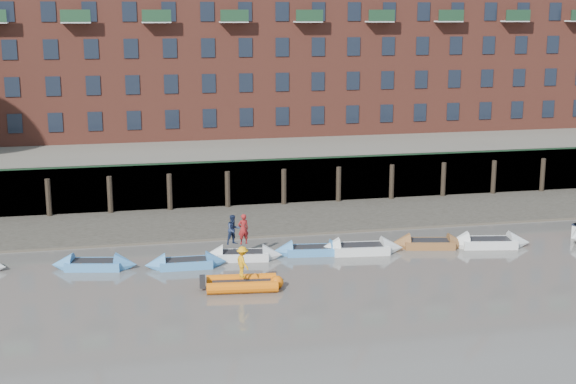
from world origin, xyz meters
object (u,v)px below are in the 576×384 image
object	(u,v)px
rowboat_1	(94,265)
rowboat_5	(360,249)
person_rower_a	(243,229)
person_rower_b	(233,230)
rowboat_3	(243,255)
rowboat_6	(429,244)
rib_tender	(245,283)
rowboat_2	(186,263)
rowboat_7	(488,243)
person_rib_crew	(243,262)
rowboat_4	(311,250)

from	to	relation	value
rowboat_1	rowboat_5	xyz separation A→B (m)	(14.74, -0.24, 0.02)
person_rower_a	person_rower_b	bearing A→B (deg)	-19.60
rowboat_3	rowboat_6	size ratio (longest dim) A/B	0.98
person_rower_b	rib_tender	bearing A→B (deg)	-111.49
rowboat_2	rowboat_7	size ratio (longest dim) A/B	0.87
rowboat_1	person_rower_b	world-z (taller)	person_rower_b
rowboat_1	person_rib_crew	size ratio (longest dim) A/B	3.01
rowboat_5	person_rib_crew	distance (m)	8.84
rowboat_6	rowboat_5	bearing A→B (deg)	-165.29
rowboat_7	rib_tender	size ratio (longest dim) A/B	1.30
person_rower_a	person_rib_crew	world-z (taller)	person_rower_a
rib_tender	person_rib_crew	xyz separation A→B (m)	(-0.11, 0.01, 1.11)
rowboat_3	rowboat_4	size ratio (longest dim) A/B	1.02
rowboat_1	person_rower_a	bearing A→B (deg)	12.13
rowboat_1	rowboat_6	world-z (taller)	rowboat_1
rowboat_2	rowboat_6	size ratio (longest dim) A/B	0.94
rowboat_1	rowboat_3	distance (m)	8.02
rowboat_2	rowboat_4	bearing A→B (deg)	8.74
rowboat_1	rowboat_2	size ratio (longest dim) A/B	1.07
rowboat_7	rib_tender	distance (m)	15.61
rowboat_7	rib_tender	world-z (taller)	rowboat_7
rowboat_3	person_rib_crew	size ratio (longest dim) A/B	2.90
rowboat_3	person_rib_crew	xyz separation A→B (m)	(-0.75, -4.82, 1.18)
rowboat_4	rowboat_6	size ratio (longest dim) A/B	0.95
rowboat_1	person_rower_b	bearing A→B (deg)	12.58
rowboat_5	rowboat_7	size ratio (longest dim) A/B	1.00
rowboat_3	rowboat_4	bearing A→B (deg)	11.08
rowboat_3	rowboat_6	bearing A→B (deg)	8.61
rowboat_2	person_rower_b	size ratio (longest dim) A/B	2.64
rowboat_1	rowboat_7	bearing A→B (deg)	9.95
rowboat_2	person_rower_a	distance (m)	3.69
person_rower_a	person_rib_crew	bearing A→B (deg)	66.61
rowboat_6	rowboat_7	xyz separation A→B (m)	(3.44, -0.58, 0.02)
rowboat_2	rowboat_6	distance (m)	14.17
rowboat_3	rowboat_4	xyz separation A→B (m)	(3.93, 0.16, -0.00)
rowboat_5	person_rower_b	size ratio (longest dim) A/B	3.02
rowboat_6	person_rower_b	size ratio (longest dim) A/B	2.79
rowboat_3	person_rower_b	world-z (taller)	person_rower_b
rowboat_4	person_rower_b	xyz separation A→B (m)	(-4.42, -0.02, 1.47)
rowboat_4	person_rower_b	bearing A→B (deg)	-173.11
rib_tender	person_rower_b	world-z (taller)	person_rower_b
rowboat_3	person_rower_b	bearing A→B (deg)	172.36
rowboat_1	rowboat_6	distance (m)	18.96
rowboat_5	person_rib_crew	size ratio (longest dim) A/B	3.22
rowboat_4	rowboat_5	size ratio (longest dim) A/B	0.88
rib_tender	rowboat_6	bearing A→B (deg)	28.62
rowboat_1	person_rower_a	distance (m)	8.21
rowboat_5	person_rib_crew	xyz separation A→B (m)	(-7.47, -4.58, 1.15)
person_rower_b	rowboat_2	bearing A→B (deg)	178.74
rowboat_6	person_rib_crew	xyz separation A→B (m)	(-11.69, -4.79, 1.17)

